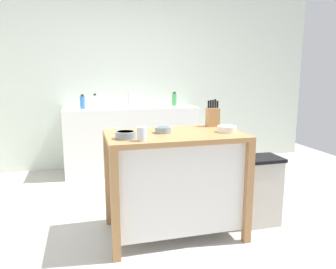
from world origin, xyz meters
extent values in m
plane|color=#ADA8A0|center=(0.00, 0.00, 0.00)|extent=(6.95, 6.95, 0.00)
cube|color=silver|center=(0.00, 2.20, 1.30)|extent=(5.95, 0.10, 2.60)
cube|color=#9E7042|center=(0.13, -0.08, 0.86)|extent=(1.12, 0.68, 0.04)
cube|color=silver|center=(0.13, -0.08, 0.47)|extent=(1.02, 0.58, 0.74)
cube|color=#9E7042|center=(-0.40, -0.40, 0.42)|extent=(0.06, 0.06, 0.84)
cube|color=#9E7042|center=(0.66, -0.40, 0.42)|extent=(0.06, 0.06, 0.84)
cube|color=#9E7042|center=(-0.40, 0.23, 0.42)|extent=(0.06, 0.06, 0.84)
cube|color=#9E7042|center=(0.66, 0.23, 0.42)|extent=(0.06, 0.06, 0.84)
cube|color=#AD7F4C|center=(0.57, 0.16, 0.97)|extent=(0.11, 0.09, 0.17)
cylinder|color=black|center=(0.52, 0.16, 1.09)|extent=(0.02, 0.02, 0.07)
cylinder|color=black|center=(0.54, 0.16, 1.09)|extent=(0.02, 0.02, 0.07)
cylinder|color=black|center=(0.57, 0.16, 1.09)|extent=(0.02, 0.02, 0.07)
cylinder|color=black|center=(0.59, 0.16, 1.09)|extent=(0.02, 0.02, 0.08)
cylinder|color=black|center=(0.61, 0.16, 1.08)|extent=(0.02, 0.02, 0.06)
cylinder|color=gray|center=(0.04, -0.06, 0.91)|extent=(0.13, 0.13, 0.05)
cylinder|color=#49555B|center=(0.04, -0.06, 0.93)|extent=(0.11, 0.11, 0.01)
cylinder|color=silver|center=(0.56, -0.16, 0.91)|extent=(0.16, 0.16, 0.05)
cylinder|color=gray|center=(0.56, -0.16, 0.93)|extent=(0.13, 0.13, 0.01)
cylinder|color=gray|center=(-0.29, -0.22, 0.91)|extent=(0.15, 0.15, 0.06)
cylinder|color=#49555B|center=(-0.29, -0.22, 0.93)|extent=(0.13, 0.13, 0.01)
cylinder|color=silver|center=(-0.19, -0.34, 0.93)|extent=(0.07, 0.07, 0.10)
cube|color=#B7B2A8|center=(0.93, -0.11, 0.30)|extent=(0.34, 0.26, 0.60)
cube|color=black|center=(0.93, -0.11, 0.61)|extent=(0.36, 0.28, 0.03)
cube|color=silver|center=(0.05, 1.85, 0.45)|extent=(1.81, 0.60, 0.90)
cube|color=silver|center=(0.05, 1.83, 0.89)|extent=(0.44, 0.36, 0.03)
cylinder|color=#B7BCC1|center=(0.05, 1.99, 1.01)|extent=(0.02, 0.02, 0.22)
cylinder|color=white|center=(-0.43, 1.81, 0.99)|extent=(0.06, 0.06, 0.17)
cylinder|color=black|center=(-0.43, 1.81, 1.09)|extent=(0.04, 0.04, 0.02)
cylinder|color=green|center=(0.69, 1.89, 0.99)|extent=(0.07, 0.07, 0.18)
cylinder|color=black|center=(0.69, 1.89, 1.09)|extent=(0.04, 0.04, 0.02)
cylinder|color=blue|center=(-0.59, 1.79, 0.99)|extent=(0.06, 0.06, 0.17)
cylinder|color=black|center=(-0.59, 1.79, 1.08)|extent=(0.04, 0.04, 0.02)
camera|label=1|loc=(-0.60, -2.60, 1.37)|focal=34.48mm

